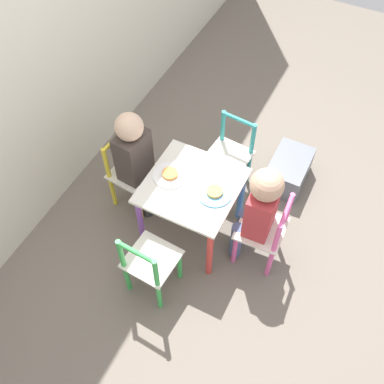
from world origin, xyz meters
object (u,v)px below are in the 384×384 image
child_back (136,156)px  chair_green (150,264)px  plate_front (215,193)px  chair_pink (265,232)px  storage_bin (288,170)px  chair_yellow (131,173)px  child_front (259,208)px  kids_table (192,193)px  plate_back (170,175)px  chair_teal (230,156)px

child_back → chair_green: bearing=-137.9°
chair_green → plate_front: chair_green is taller
chair_pink → storage_bin: size_ratio=1.48×
chair_yellow → storage_bin: 1.05m
child_front → chair_yellow: bearing=-94.6°
chair_green → child_front: child_front is taller
kids_table → chair_yellow: 0.46m
child_back → child_front: 0.77m
plate_back → child_front: bearing=-87.9°
chair_yellow → storage_bin: size_ratio=1.48×
chair_yellow → chair_green: same height
chair_pink → plate_front: size_ratio=2.71×
child_back → plate_front: 0.52m
plate_back → plate_front: same height
chair_teal → storage_bin: size_ratio=1.48×
chair_green → kids_table: bearing=-90.0°
chair_yellow → plate_back: bearing=-92.6°
kids_table → chair_teal: bearing=-5.5°
chair_teal → chair_pink: bearing=-40.9°
chair_green → chair_yellow: bearing=-46.1°
kids_table → child_front: 0.40m
chair_green → chair_teal: size_ratio=1.00×
chair_yellow → storage_bin: bearing=-48.6°
chair_teal → plate_back: (-0.45, 0.18, 0.21)m
chair_yellow → chair_pink: bearing=-85.7°
child_back → plate_back: size_ratio=3.90×
chair_pink → child_back: bearing=-94.0°
plate_back → plate_front: (-0.00, -0.28, 0.00)m
chair_yellow → child_back: child_back is taller
child_back → storage_bin: bearing=-46.3°
child_back → storage_bin: 1.05m
chair_green → plate_back: bearing=-72.6°
kids_table → plate_front: plate_front is taller
chair_teal → plate_back: bearing=-106.6°
storage_bin → kids_table: bearing=148.5°
chair_pink → child_front: (-0.00, 0.06, 0.20)m
chair_yellow → child_back: bearing=-90.0°
child_front → plate_front: bearing=-88.5°
chair_teal → child_front: (-0.43, -0.34, 0.20)m
chair_green → child_front: 0.66m
chair_teal → child_back: 0.62m
chair_teal → plate_back: chair_teal is taller
chair_pink → plate_back: size_ratio=2.69×
child_front → plate_front: 0.25m
plate_back → storage_bin: bearing=-39.6°
kids_table → chair_pink: bearing=-87.2°
storage_bin → chair_pink: bearing=-175.4°
chair_yellow → kids_table: bearing=-90.0°
chair_yellow → chair_green: size_ratio=1.00×
chair_pink → storage_bin: 0.65m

